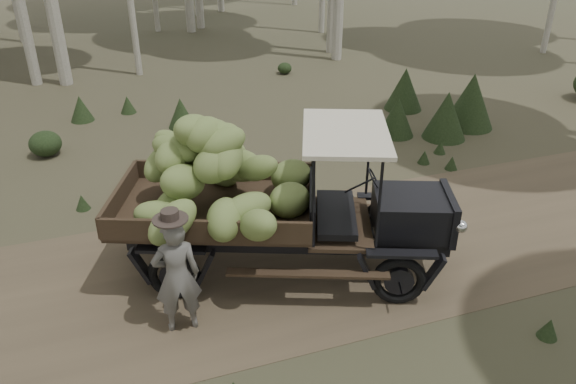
# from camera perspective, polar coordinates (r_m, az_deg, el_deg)

# --- Properties ---
(ground) EXTENTS (120.00, 120.00, 0.00)m
(ground) POSITION_cam_1_polar(r_m,az_deg,el_deg) (8.84, -7.98, -8.71)
(ground) COLOR #473D2B
(ground) RESTS_ON ground
(dirt_track) EXTENTS (70.00, 4.00, 0.01)m
(dirt_track) POSITION_cam_1_polar(r_m,az_deg,el_deg) (8.84, -7.99, -8.69)
(dirt_track) COLOR brown
(dirt_track) RESTS_ON ground
(banana_truck) EXTENTS (5.30, 3.38, 2.65)m
(banana_truck) POSITION_cam_1_polar(r_m,az_deg,el_deg) (8.22, -4.20, 0.71)
(banana_truck) COLOR black
(banana_truck) RESTS_ON ground
(farmer) EXTENTS (0.63, 0.47, 1.84)m
(farmer) POSITION_cam_1_polar(r_m,az_deg,el_deg) (7.51, -11.24, -8.27)
(farmer) COLOR #5A5752
(farmer) RESTS_ON ground
(undergrowth) EXTENTS (24.21, 21.24, 1.37)m
(undergrowth) POSITION_cam_1_polar(r_m,az_deg,el_deg) (9.10, 4.81, -3.52)
(undergrowth) COLOR #233319
(undergrowth) RESTS_ON ground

